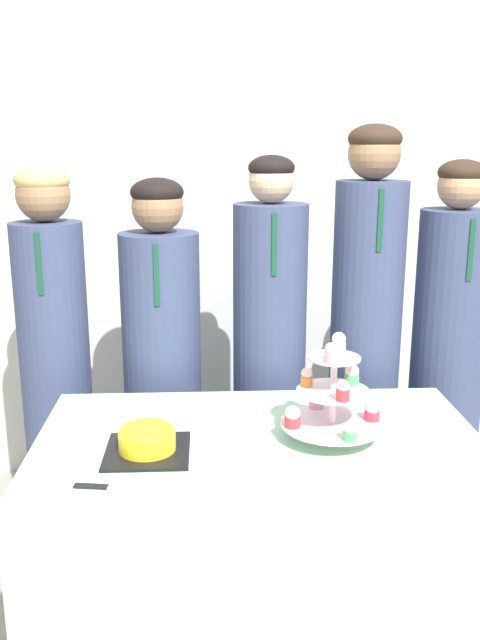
{
  "coord_description": "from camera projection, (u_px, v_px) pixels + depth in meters",
  "views": [
    {
      "loc": [
        -0.15,
        -1.47,
        1.6
      ],
      "look_at": [
        -0.06,
        0.43,
        1.1
      ],
      "focal_mm": 38.0,
      "sensor_mm": 36.0,
      "label": 1
    }
  ],
  "objects": [
    {
      "name": "wall_back",
      "position": [
        239.0,
        198.0,
        3.15
      ],
      "size": [
        9.0,
        0.06,
        2.7
      ],
      "color": "silver",
      "rests_on": "ground_plane"
    },
    {
      "name": "table",
      "position": [
        259.0,
        547.0,
        2.11
      ],
      "size": [
        1.33,
        0.78,
        0.75
      ],
      "color": "#A8DBB2",
      "rests_on": "ground_plane"
    },
    {
      "name": "round_cake",
      "position": [
        147.0,
        439.0,
        1.91
      ],
      "size": [
        0.24,
        0.24,
        0.09
      ],
      "color": "black",
      "rests_on": "table"
    },
    {
      "name": "cake_knife",
      "position": [
        111.0,
        488.0,
        1.72
      ],
      "size": [
        0.29,
        0.06,
        0.01
      ],
      "rotation": [
        0.0,
        0.0,
        -0.14
      ],
      "color": "silver",
      "rests_on": "table"
    },
    {
      "name": "cupcake_stand",
      "position": [
        333.0,
        397.0,
        1.98
      ],
      "size": [
        0.3,
        0.3,
        0.32
      ],
      "color": "silver",
      "rests_on": "table"
    },
    {
      "name": "student_0",
      "position": [
        56.0,
        372.0,
        2.6
      ],
      "size": [
        0.26,
        0.27,
        1.52
      ],
      "color": "#384266",
      "rests_on": "ground_plane"
    },
    {
      "name": "student_1",
      "position": [
        163.0,
        381.0,
        2.62
      ],
      "size": [
        0.3,
        0.3,
        1.48
      ],
      "color": "#384266",
      "rests_on": "ground_plane"
    },
    {
      "name": "student_2",
      "position": [
        269.0,
        370.0,
        2.63
      ],
      "size": [
        0.28,
        0.28,
        1.56
      ],
      "color": "#384266",
      "rests_on": "ground_plane"
    },
    {
      "name": "student_3",
      "position": [
        365.0,
        351.0,
        2.63
      ],
      "size": [
        0.27,
        0.28,
        1.67
      ],
      "color": "#384266",
      "rests_on": "ground_plane"
    },
    {
      "name": "student_4",
      "position": [
        446.0,
        369.0,
        2.67
      ],
      "size": [
        0.28,
        0.29,
        1.54
      ],
      "color": "#384266",
      "rests_on": "ground_plane"
    }
  ]
}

